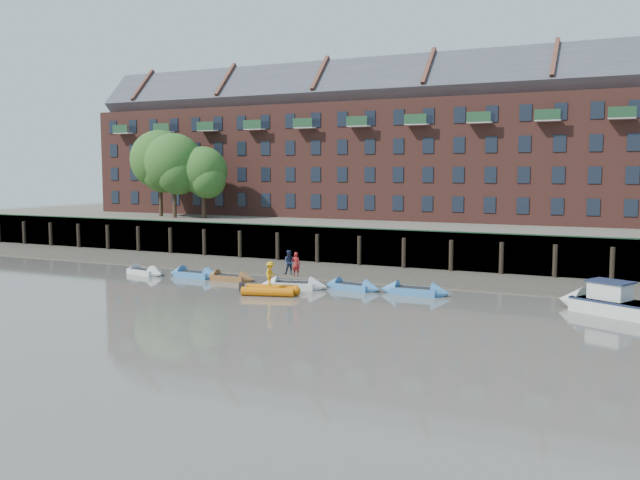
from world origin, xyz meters
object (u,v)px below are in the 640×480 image
Objects in this scene: rowboat_2 at (230,278)px; person_rower_a at (296,264)px; person_rower_b at (290,262)px; rowboat_3 at (294,285)px; person_rib_crew at (270,274)px; rowboat_1 at (194,275)px; rowboat_4 at (352,287)px; rowboat_6 at (415,291)px; motor_launch at (599,302)px; rowboat_0 at (144,272)px; rib_tender at (272,290)px.

person_rower_a is at bearing -12.93° from rowboat_2.
rowboat_2 is 5.80m from person_rower_b.
rowboat_3 is 2.97m from person_rib_crew.
rowboat_1 is 9.59m from person_rower_a.
rowboat_4 reaches higher than rowboat_2.
rowboat_3 reaches higher than rowboat_2.
rowboat_4 is 4.46m from rowboat_6.
rowboat_4 is 4.68m from person_rower_b.
motor_launch is (25.60, -0.56, 0.41)m from rowboat_2.
rowboat_0 is 22.02m from rowboat_6.
person_rib_crew is (-0.06, -0.12, 1.13)m from rib_tender.
rowboat_2 is at bearing 0.44° from rowboat_1.
person_rib_crew reaches higher than rowboat_2.
person_rower_b is (13.29, -0.49, 1.58)m from rowboat_0.
rowboat_4 is 15.86m from motor_launch.
rib_tender is at bearing -30.51° from person_rib_crew.
rowboat_4 is at bearing 179.60° from rowboat_6.
rowboat_3 reaches higher than rowboat_1.
rowboat_3 is 3.08× the size of person_rib_crew.
rowboat_2 is at bearing -170.74° from rowboat_4.
motor_launch is 3.88× the size of person_rib_crew.
rowboat_1 is at bearing 175.93° from rowboat_2.
rowboat_2 is 2.44× the size of person_rower_b.
motor_launch reaches higher than rowboat_6.
rowboat_4 is (9.77, 0.27, 0.01)m from rowboat_2.
rowboat_0 is 0.89× the size of rowboat_3.
rowboat_0 is at bearing 26.12° from motor_launch.
rowboat_2 is 6.44m from person_rower_a.
rowboat_0 is at bearing 166.60° from rowboat_3.
person_rower_b reaches higher than rowboat_3.
rowboat_3 is 1.03× the size of rowboat_6.
person_rower_a reaches higher than rowboat_2.
rowboat_6 is at bearing -170.76° from person_rower_a.
person_rower_b reaches higher than person_rower_a.
rib_tender is (-8.55, -3.99, 0.04)m from rowboat_6.
rowboat_6 is at bearing -8.58° from person_rower_b.
rowboat_4 is 1.12× the size of rib_tender.
rowboat_0 is 13.40m from person_rower_b.
motor_launch is at bearing -83.98° from person_rib_crew.
person_rower_b is (-0.64, 0.26, 0.03)m from person_rower_a.
rowboat_4 is (17.55, 0.63, 0.00)m from rowboat_0.
rowboat_3 is 0.79× the size of motor_launch.
rowboat_0 is at bearing 151.31° from rib_tender.
rowboat_3 is 2.96× the size of person_rower_a.
rowboat_0 is 13.85m from rib_tender.
rib_tender is (-4.10, -3.92, 0.07)m from rowboat_4.
rowboat_1 is 0.98× the size of rowboat_6.
person_rower_b is at bearing -157.53° from rowboat_4.
person_rib_crew is (-0.54, -2.66, -0.34)m from person_rower_a.
rib_tender is 2.27× the size of person_rower_b.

